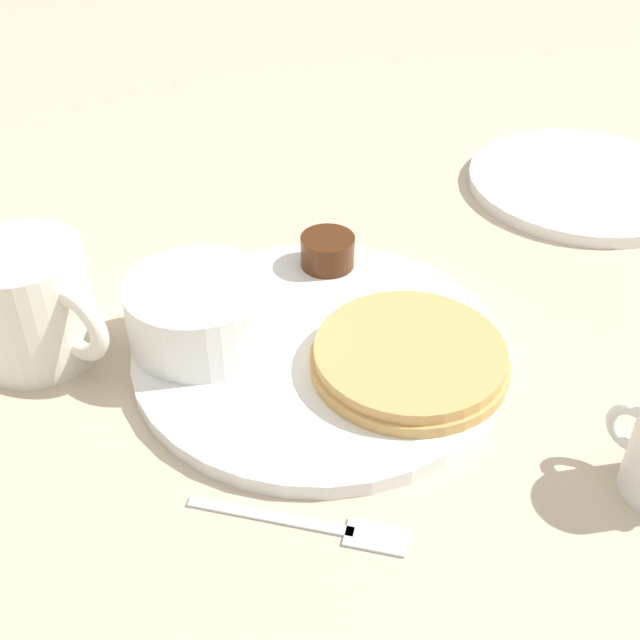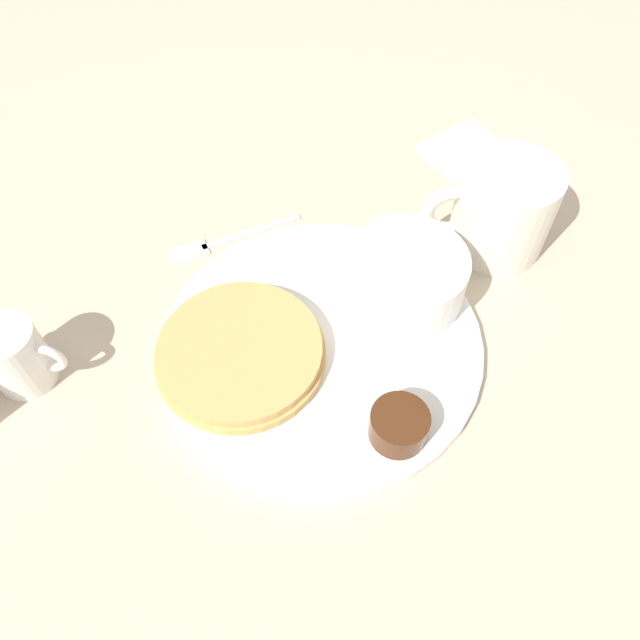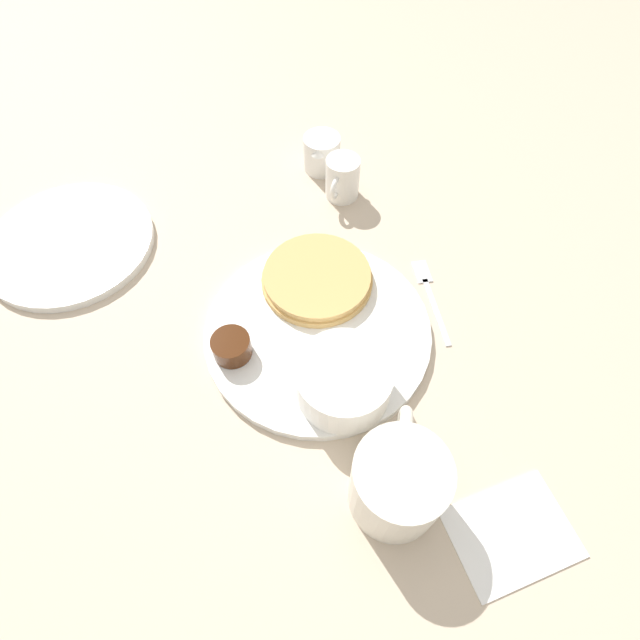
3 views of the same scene
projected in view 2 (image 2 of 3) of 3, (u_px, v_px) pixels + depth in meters
name	position (u px, v px, depth m)	size (l,w,h in m)	color
ground_plane	(322.00, 347.00, 0.54)	(4.00, 4.00, 0.00)	#C6B299
plate	(322.00, 343.00, 0.54)	(0.27, 0.27, 0.01)	white
pancake_stack	(240.00, 353.00, 0.51)	(0.14, 0.14, 0.02)	tan
bowl	(406.00, 276.00, 0.54)	(0.10, 0.10, 0.05)	white
syrup_cup	(399.00, 425.00, 0.47)	(0.05, 0.05, 0.03)	#47230F
butter_ramekin	(428.00, 288.00, 0.54)	(0.05, 0.05, 0.04)	white
coffee_mug	(500.00, 209.00, 0.58)	(0.10, 0.11, 0.09)	silver
creamer_pitcher_near	(16.00, 356.00, 0.50)	(0.06, 0.06, 0.06)	white
fork	(221.00, 241.00, 0.61)	(0.05, 0.13, 0.00)	silver
napkin	(480.00, 160.00, 0.68)	(0.12, 0.10, 0.00)	white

